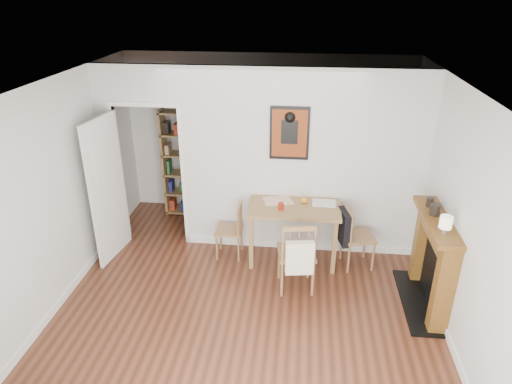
# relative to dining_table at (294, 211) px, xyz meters

# --- Properties ---
(ground) EXTENTS (5.20, 5.20, 0.00)m
(ground) POSITION_rel_dining_table_xyz_m (-0.50, -1.08, -0.74)
(ground) COLOR #5A2F1D
(ground) RESTS_ON ground
(room_shell) EXTENTS (5.20, 5.20, 5.20)m
(room_shell) POSITION_rel_dining_table_xyz_m (-0.40, 0.26, 0.56)
(room_shell) COLOR beige
(room_shell) RESTS_ON ground
(dining_table) EXTENTS (1.23, 0.78, 0.84)m
(dining_table) POSITION_rel_dining_table_xyz_m (0.00, 0.00, 0.00)
(dining_table) COLOR olive
(dining_table) RESTS_ON ground
(chair_left) EXTENTS (0.40, 0.40, 0.79)m
(chair_left) POSITION_rel_dining_table_xyz_m (-0.90, -0.02, -0.34)
(chair_left) COLOR #956A45
(chair_left) RESTS_ON ground
(chair_right) EXTENTS (0.57, 0.52, 0.87)m
(chair_right) POSITION_rel_dining_table_xyz_m (0.86, -0.09, -0.29)
(chair_right) COLOR #956A45
(chair_right) RESTS_ON ground
(chair_front) EXTENTS (0.56, 0.61, 0.98)m
(chair_front) POSITION_rel_dining_table_xyz_m (0.06, -0.69, -0.24)
(chair_front) COLOR #956A45
(chair_front) RESTS_ON ground
(bookshelf) EXTENTS (0.74, 0.30, 1.77)m
(bookshelf) POSITION_rel_dining_table_xyz_m (-1.79, 1.22, 0.14)
(bookshelf) COLOR olive
(bookshelf) RESTS_ON ground
(fireplace) EXTENTS (0.45, 1.25, 1.16)m
(fireplace) POSITION_rel_dining_table_xyz_m (1.66, -0.83, -0.12)
(fireplace) COLOR brown
(fireplace) RESTS_ON ground
(red_glass) EXTENTS (0.07, 0.07, 0.09)m
(red_glass) POSITION_rel_dining_table_xyz_m (-0.17, -0.16, 0.15)
(red_glass) COLOR maroon
(red_glass) RESTS_ON dining_table
(orange_fruit) EXTENTS (0.08, 0.08, 0.08)m
(orange_fruit) POSITION_rel_dining_table_xyz_m (0.13, 0.06, 0.14)
(orange_fruit) COLOR orange
(orange_fruit) RESTS_ON dining_table
(placemat) EXTENTS (0.45, 0.38, 0.00)m
(placemat) POSITION_rel_dining_table_xyz_m (-0.23, 0.09, 0.10)
(placemat) COLOR beige
(placemat) RESTS_ON dining_table
(notebook) EXTENTS (0.32, 0.24, 0.02)m
(notebook) POSITION_rel_dining_table_xyz_m (0.40, 0.07, 0.11)
(notebook) COLOR silver
(notebook) RESTS_ON dining_table
(mantel_lamp) EXTENTS (0.13, 0.13, 0.21)m
(mantel_lamp) POSITION_rel_dining_table_xyz_m (1.58, -1.19, 0.55)
(mantel_lamp) COLOR silver
(mantel_lamp) RESTS_ON fireplace
(ceramic_jar_a) EXTENTS (0.11, 0.11, 0.13)m
(ceramic_jar_a) POSITION_rel_dining_table_xyz_m (1.59, -0.75, 0.49)
(ceramic_jar_a) COLOR black
(ceramic_jar_a) RESTS_ON fireplace
(ceramic_jar_b) EXTENTS (0.09, 0.09, 0.11)m
(ceramic_jar_b) POSITION_rel_dining_table_xyz_m (1.59, -0.53, 0.48)
(ceramic_jar_b) COLOR black
(ceramic_jar_b) RESTS_ON fireplace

